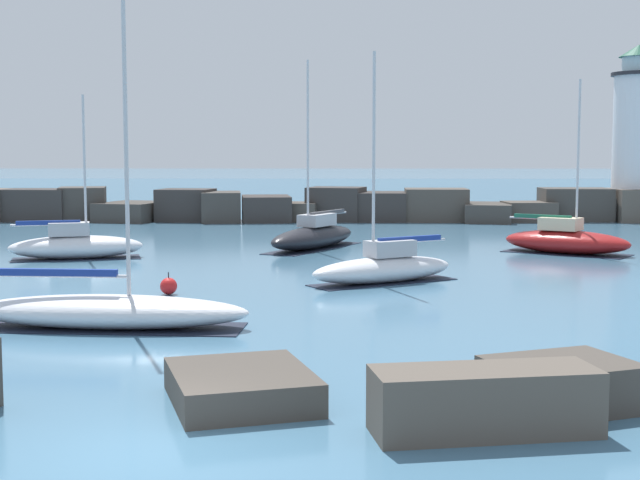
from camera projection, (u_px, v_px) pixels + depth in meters
ground_plane at (147, 450)px, 15.25m from camera, size 600.00×600.00×0.00m
open_sea_beyond at (312, 190)px, 127.28m from camera, size 400.00×116.00×0.01m
breakwater_jetty at (308, 207)px, 67.55m from camera, size 60.45×6.52×2.56m
lighthouse at (636, 146)px, 67.26m from camera, size 4.61×4.61×13.21m
foreground_rocks at (255, 404)px, 16.18m from camera, size 15.46×9.36×1.40m
sailboat_moored_2 at (384, 267)px, 35.12m from camera, size 6.42×4.94×8.99m
sailboat_moored_3 at (314, 236)px, 47.86m from camera, size 5.58×8.22×9.96m
sailboat_moored_4 at (76, 245)px, 43.10m from camera, size 6.68×3.72×7.90m
sailboat_moored_6 at (566, 240)px, 45.40m from camera, size 6.77×5.71×8.78m
sailboat_moored_7 at (108, 310)px, 25.91m from camera, size 8.39×2.62×10.54m
mooring_buoy_orange_near at (169, 286)px, 32.12m from camera, size 0.62×0.62×0.82m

